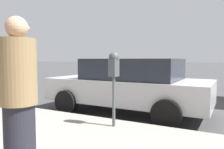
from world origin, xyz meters
TOP-DOWN VIEW (x-y plane):
  - ground_plane at (0.00, 0.00)m, footprint 220.00×220.00m
  - parking_meter at (-2.65, -0.08)m, footprint 0.21×0.19m
  - car_silver at (-0.93, 0.36)m, footprint 2.11×4.36m
  - pedestrian at (-4.79, -0.07)m, footprint 0.38×0.38m

SIDE VIEW (x-z plane):
  - ground_plane at x=0.00m, z-range 0.00..0.00m
  - car_silver at x=-0.93m, z-range 0.04..1.51m
  - pedestrian at x=-4.79m, z-range 0.16..1.89m
  - parking_meter at x=-2.65m, z-range 0.54..1.97m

